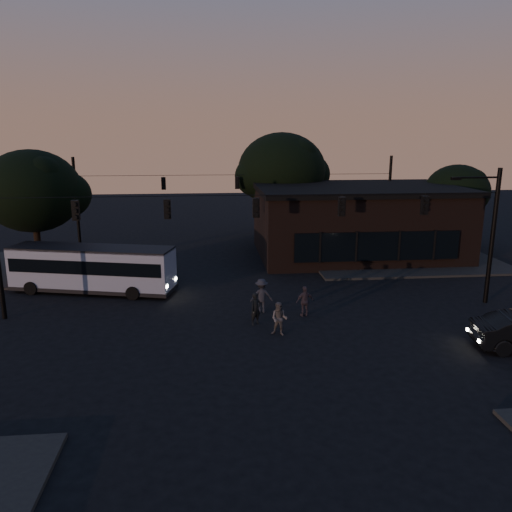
{
  "coord_description": "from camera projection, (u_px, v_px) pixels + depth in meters",
  "views": [
    {
      "loc": [
        -2.48,
        -21.32,
        9.19
      ],
      "look_at": [
        0.0,
        4.0,
        3.0
      ],
      "focal_mm": 35.0,
      "sensor_mm": 36.0,
      "label": 1
    }
  ],
  "objects": [
    {
      "name": "tree_right",
      "position": [
        457.0,
        192.0,
        41.04
      ],
      "size": [
        5.2,
        5.2,
        6.86
      ],
      "color": "black",
      "rests_on": "ground"
    },
    {
      "name": "signal_rig_far",
      "position": [
        237.0,
        197.0,
        41.37
      ],
      "size": [
        26.24,
        0.3,
        7.5
      ],
      "color": "black",
      "rests_on": "ground"
    },
    {
      "name": "tree_behind",
      "position": [
        282.0,
        170.0,
        43.21
      ],
      "size": [
        7.6,
        7.6,
        9.43
      ],
      "color": "black",
      "rests_on": "ground"
    },
    {
      "name": "sidewalk_far_right",
      "position": [
        401.0,
        259.0,
        37.68
      ],
      "size": [
        14.0,
        10.0,
        0.15
      ],
      "primitive_type": "cube",
      "color": "black",
      "rests_on": "ground"
    },
    {
      "name": "pedestrian_c",
      "position": [
        305.0,
        301.0,
        25.81
      ],
      "size": [
        1.02,
        0.6,
        1.62
      ],
      "primitive_type": "imported",
      "rotation": [
        0.0,
        0.0,
        3.36
      ],
      "color": "#332932",
      "rests_on": "ground"
    },
    {
      "name": "pedestrian_d",
      "position": [
        262.0,
        296.0,
        26.35
      ],
      "size": [
        1.21,
        0.72,
        1.84
      ],
      "primitive_type": "imported",
      "rotation": [
        0.0,
        0.0,
        3.17
      ],
      "color": "black",
      "rests_on": "ground"
    },
    {
      "name": "ground",
      "position": [
        264.0,
        339.0,
        23.02
      ],
      "size": [
        120.0,
        120.0,
        0.0
      ],
      "primitive_type": "plane",
      "color": "black",
      "rests_on": "ground"
    },
    {
      "name": "bus",
      "position": [
        92.0,
        267.0,
        29.67
      ],
      "size": [
        10.07,
        4.62,
        2.76
      ],
      "rotation": [
        0.0,
        0.0,
        -0.25
      ],
      "color": "gray",
      "rests_on": "ground"
    },
    {
      "name": "building",
      "position": [
        356.0,
        221.0,
        38.68
      ],
      "size": [
        15.4,
        10.41,
        5.4
      ],
      "color": "black",
      "rests_on": "ground"
    },
    {
      "name": "pedestrian_a",
      "position": [
        256.0,
        309.0,
        24.67
      ],
      "size": [
        0.71,
        0.65,
        1.63
      ],
      "primitive_type": "imported",
      "rotation": [
        0.0,
        0.0,
        0.58
      ],
      "color": "black",
      "rests_on": "ground"
    },
    {
      "name": "pedestrian_b",
      "position": [
        279.0,
        319.0,
        23.36
      ],
      "size": [
        0.95,
        0.86,
        1.61
      ],
      "primitive_type": "imported",
      "rotation": [
        0.0,
        0.0,
        -0.38
      ],
      "color": "#4F4A48",
      "rests_on": "ground"
    },
    {
      "name": "tree_left",
      "position": [
        32.0,
        191.0,
        32.96
      ],
      "size": [
        6.4,
        6.4,
        8.3
      ],
      "color": "black",
      "rests_on": "ground"
    },
    {
      "name": "sidewalk_far_left",
      "position": [
        45.0,
        267.0,
        35.22
      ],
      "size": [
        14.0,
        10.0,
        0.15
      ],
      "primitive_type": "cube",
      "color": "black",
      "rests_on": "ground"
    },
    {
      "name": "signal_rig_near",
      "position": [
        256.0,
        229.0,
        25.84
      ],
      "size": [
        26.24,
        0.3,
        7.5
      ],
      "color": "black",
      "rests_on": "ground"
    }
  ]
}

